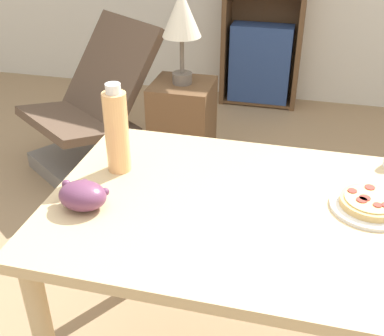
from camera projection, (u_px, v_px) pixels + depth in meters
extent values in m
cube|color=#D1B27F|center=(278.00, 215.00, 1.36)|extent=(1.33, 0.78, 0.03)
cylinder|color=#D1B27F|center=(128.00, 223.00, 1.96)|extent=(0.06, 0.06, 0.73)
cylinder|color=white|center=(369.00, 207.00, 1.36)|extent=(0.22, 0.22, 0.01)
cylinder|color=#DBB26B|center=(370.00, 202.00, 1.35)|extent=(0.17, 0.17, 0.02)
cylinder|color=#EACC7A|center=(371.00, 199.00, 1.35)|extent=(0.15, 0.15, 0.00)
cylinder|color=#A83328|center=(370.00, 187.00, 1.39)|extent=(0.03, 0.03, 0.00)
cylinder|color=#A83328|center=(365.00, 198.00, 1.34)|extent=(0.03, 0.03, 0.00)
cylinder|color=#A83328|center=(352.00, 191.00, 1.38)|extent=(0.03, 0.03, 0.00)
cylinder|color=#A83328|center=(378.00, 205.00, 1.31)|extent=(0.02, 0.02, 0.00)
cylinder|color=#A83328|center=(362.00, 200.00, 1.34)|extent=(0.03, 0.03, 0.00)
ellipsoid|color=#6B3856|center=(83.00, 196.00, 1.35)|extent=(0.14, 0.11, 0.08)
sphere|color=#6B3856|center=(105.00, 192.00, 1.35)|extent=(0.02, 0.02, 0.02)
sphere|color=#6B3856|center=(74.00, 200.00, 1.33)|extent=(0.02, 0.02, 0.02)
sphere|color=#6B3856|center=(78.00, 205.00, 1.32)|extent=(0.02, 0.02, 0.02)
sphere|color=#6B3856|center=(98.00, 200.00, 1.32)|extent=(0.02, 0.02, 0.02)
sphere|color=#6B3856|center=(90.00, 198.00, 1.31)|extent=(0.02, 0.02, 0.02)
sphere|color=#6B3856|center=(83.00, 203.00, 1.33)|extent=(0.02, 0.02, 0.02)
sphere|color=#6B3856|center=(85.00, 183.00, 1.39)|extent=(0.02, 0.02, 0.02)
sphere|color=#6B3856|center=(66.00, 184.00, 1.37)|extent=(0.03, 0.03, 0.03)
sphere|color=#6B3856|center=(78.00, 197.00, 1.37)|extent=(0.02, 0.02, 0.02)
cylinder|color=#EFB270|center=(117.00, 133.00, 1.48)|extent=(0.07, 0.07, 0.26)
cylinder|color=white|center=(113.00, 88.00, 1.41)|extent=(0.05, 0.05, 0.03)
cube|color=slate|center=(88.00, 161.00, 3.03)|extent=(0.76, 0.76, 0.10)
cube|color=brown|center=(78.00, 121.00, 2.82)|extent=(0.77, 0.75, 0.14)
cube|color=brown|center=(111.00, 69.00, 2.88)|extent=(0.72, 0.67, 0.55)
cube|color=brown|center=(258.00, 99.00, 3.99)|extent=(0.54, 0.25, 0.02)
cube|color=navy|center=(260.00, 63.00, 3.81)|extent=(0.48, 0.18, 0.61)
cube|color=brown|center=(183.00, 131.00, 2.84)|extent=(0.34, 0.34, 0.60)
cylinder|color=#665B51|center=(182.00, 78.00, 2.68)|extent=(0.11, 0.11, 0.06)
cylinder|color=#665B51|center=(182.00, 55.00, 2.61)|extent=(0.02, 0.02, 0.20)
cone|color=beige|center=(182.00, 13.00, 2.50)|extent=(0.21, 0.21, 0.24)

